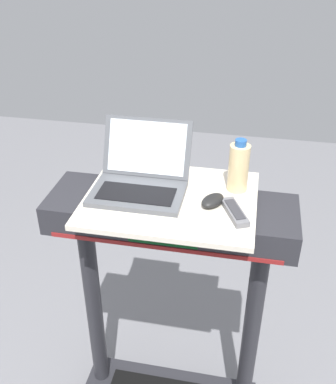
% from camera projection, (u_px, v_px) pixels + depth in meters
% --- Properties ---
extents(desk_board, '(0.60, 0.48, 0.02)m').
position_uv_depth(desk_board, '(171.00, 199.00, 1.61)').
color(desk_board, beige).
rests_on(desk_board, treadmill_base).
extents(laptop, '(0.33, 0.31, 0.22)m').
position_uv_depth(laptop, '(141.00, 178.00, 1.63)').
color(laptop, '#515459').
rests_on(laptop, desk_board).
extents(computer_mouse, '(0.10, 0.12, 0.03)m').
position_uv_depth(computer_mouse, '(213.00, 200.00, 1.55)').
color(computer_mouse, black).
rests_on(computer_mouse, desk_board).
extents(water_bottle, '(0.07, 0.07, 0.20)m').
position_uv_depth(water_bottle, '(239.00, 167.00, 1.60)').
color(water_bottle, beige).
rests_on(water_bottle, desk_board).
extents(tv_remote, '(0.11, 0.16, 0.02)m').
position_uv_depth(tv_remote, '(235.00, 212.00, 1.50)').
color(tv_remote, slate).
rests_on(tv_remote, desk_board).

